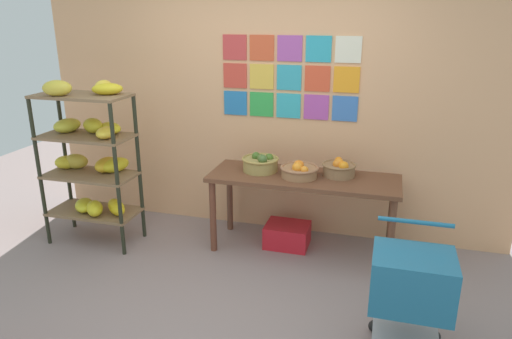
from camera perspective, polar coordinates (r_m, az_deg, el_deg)
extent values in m
plane|color=gray|center=(3.64, -5.49, -17.45)|extent=(9.30, 9.30, 0.00)
cube|color=#E4A776|center=(4.62, 1.57, 9.01)|extent=(4.65, 0.06, 2.75)
cube|color=#C83C3B|center=(4.62, -2.59, 14.56)|extent=(0.23, 0.01, 0.23)
cube|color=#D6512D|center=(4.55, 0.71, 14.51)|extent=(0.23, 0.01, 0.23)
cube|color=#A54DA3|center=(4.49, 4.10, 14.41)|extent=(0.23, 0.01, 0.23)
cube|color=#2BA0B8|center=(4.44, 7.58, 14.26)|extent=(0.23, 0.01, 0.23)
cube|color=silver|center=(4.41, 11.12, 14.06)|extent=(0.23, 0.01, 0.23)
cube|color=#D24132|center=(4.65, -2.55, 11.28)|extent=(0.23, 0.01, 0.23)
cube|color=gold|center=(4.57, 0.69, 11.17)|extent=(0.23, 0.01, 0.23)
cube|color=teal|center=(4.51, 4.03, 11.03)|extent=(0.23, 0.01, 0.23)
cube|color=#DF4C2D|center=(4.47, 7.44, 10.85)|extent=(0.23, 0.01, 0.23)
cube|color=orange|center=(4.43, 10.90, 10.62)|extent=(0.23, 0.01, 0.23)
cube|color=#2574B8|center=(4.69, -2.50, 8.04)|extent=(0.23, 0.01, 0.23)
cube|color=green|center=(4.61, 0.68, 7.89)|extent=(0.23, 0.01, 0.23)
cube|color=#30AABD|center=(4.55, 3.95, 7.70)|extent=(0.23, 0.01, 0.23)
cube|color=#AD49A7|center=(4.51, 7.30, 7.49)|extent=(0.23, 0.01, 0.23)
cube|color=#3971C1|center=(4.48, 10.70, 7.24)|extent=(0.23, 0.01, 0.23)
cylinder|color=#26291C|center=(4.80, -24.73, -0.40)|extent=(0.04, 0.04, 1.44)
cylinder|color=#26291C|center=(4.33, -16.43, -1.37)|extent=(0.04, 0.04, 1.44)
cylinder|color=#26291C|center=(5.09, -21.99, 0.94)|extent=(0.04, 0.04, 1.44)
cylinder|color=#26291C|center=(4.64, -13.95, 0.17)|extent=(0.04, 0.04, 1.44)
cube|color=olive|center=(4.84, -18.91, -4.81)|extent=(0.85, 0.42, 0.03)
ellipsoid|color=yellow|center=(4.69, -18.94, -4.47)|extent=(0.26, 0.28, 0.14)
ellipsoid|color=yellow|center=(4.83, -20.07, -4.07)|extent=(0.29, 0.31, 0.12)
ellipsoid|color=yellow|center=(4.66, -16.55, -4.39)|extent=(0.31, 0.29, 0.14)
cube|color=olive|center=(4.71, -19.38, -0.62)|extent=(0.85, 0.42, 0.02)
ellipsoid|color=yellow|center=(4.68, -16.66, 0.54)|extent=(0.26, 0.33, 0.13)
ellipsoid|color=yellow|center=(4.93, -22.01, 0.82)|extent=(0.25, 0.23, 0.13)
ellipsoid|color=gold|center=(4.89, -20.97, 0.94)|extent=(0.26, 0.19, 0.15)
ellipsoid|color=yellow|center=(4.71, -17.67, 0.57)|extent=(0.18, 0.28, 0.14)
cube|color=olive|center=(4.61, -19.87, 3.79)|extent=(0.85, 0.42, 0.02)
ellipsoid|color=yellow|center=(4.77, -21.87, 4.97)|extent=(0.24, 0.31, 0.13)
ellipsoid|color=yellow|center=(4.60, -17.21, 4.82)|extent=(0.34, 0.31, 0.10)
ellipsoid|color=yellow|center=(4.43, -17.74, 4.27)|extent=(0.24, 0.29, 0.10)
ellipsoid|color=yellow|center=(4.66, -19.11, 5.05)|extent=(0.29, 0.25, 0.14)
cube|color=olive|center=(4.54, -20.38, 8.36)|extent=(0.85, 0.42, 0.02)
ellipsoid|color=yellow|center=(4.43, -17.55, 9.28)|extent=(0.31, 0.26, 0.10)
ellipsoid|color=yellow|center=(4.52, -17.99, 9.51)|extent=(0.12, 0.21, 0.12)
ellipsoid|color=gold|center=(4.51, -22.93, 9.06)|extent=(0.29, 0.24, 0.14)
cube|color=brown|center=(4.26, 5.79, -1.07)|extent=(1.71, 0.60, 0.04)
cylinder|color=brown|center=(4.38, -5.23, -5.66)|extent=(0.06, 0.06, 0.69)
cylinder|color=brown|center=(4.13, 16.00, -7.91)|extent=(0.06, 0.06, 0.69)
cylinder|color=brown|center=(4.80, -3.20, -3.43)|extent=(0.06, 0.06, 0.69)
cylinder|color=brown|center=(4.57, 16.06, -5.31)|extent=(0.06, 0.06, 0.69)
cylinder|color=#8E6A46|center=(4.30, 10.00, -0.09)|extent=(0.28, 0.28, 0.11)
torus|color=olive|center=(4.28, 10.04, 0.58)|extent=(0.31, 0.31, 0.02)
sphere|color=orange|center=(4.22, 10.55, 0.39)|extent=(0.09, 0.09, 0.09)
sphere|color=orange|center=(4.33, 9.96, 1.06)|extent=(0.07, 0.07, 0.07)
sphere|color=orange|center=(4.26, 10.02, 0.77)|extent=(0.09, 0.09, 0.09)
sphere|color=orange|center=(4.25, 9.83, 0.66)|extent=(0.08, 0.08, 0.08)
cylinder|color=#A0724A|center=(4.22, 5.27, -0.33)|extent=(0.32, 0.32, 0.09)
torus|color=#A06C49|center=(4.21, 5.29, 0.23)|extent=(0.35, 0.35, 0.03)
sphere|color=orange|center=(4.20, 5.20, 0.52)|extent=(0.09, 0.09, 0.09)
sphere|color=orange|center=(4.13, 5.88, -0.07)|extent=(0.07, 0.07, 0.07)
sphere|color=orange|center=(4.15, 5.04, 0.23)|extent=(0.10, 0.10, 0.10)
cylinder|color=#A48D4B|center=(4.37, 0.53, 0.58)|extent=(0.32, 0.32, 0.12)
torus|color=#A48844|center=(4.35, 0.53, 1.31)|extent=(0.34, 0.34, 0.02)
sphere|color=#406321|center=(4.37, 0.02, 1.62)|extent=(0.08, 0.08, 0.08)
sphere|color=#46642D|center=(4.26, 0.82, 1.25)|extent=(0.09, 0.09, 0.09)
sphere|color=#476B22|center=(4.35, 1.59, 1.43)|extent=(0.08, 0.08, 0.08)
sphere|color=#4F662D|center=(4.34, 0.58, 1.40)|extent=(0.07, 0.07, 0.07)
cube|color=red|center=(4.57, 3.80, -7.90)|extent=(0.41, 0.33, 0.22)
sphere|color=black|center=(3.58, 14.08, -17.90)|extent=(0.08, 0.08, 0.08)
sphere|color=black|center=(3.61, 20.81, -18.34)|extent=(0.08, 0.08, 0.08)
cube|color=#A5A8AD|center=(3.43, 17.60, -18.82)|extent=(0.42, 0.32, 0.03)
cube|color=teal|center=(3.20, 18.35, -12.61)|extent=(0.50, 0.40, 0.36)
cylinder|color=teal|center=(3.27, 18.75, -6.04)|extent=(0.48, 0.03, 0.03)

